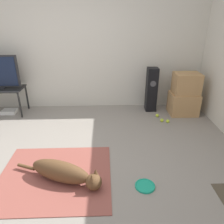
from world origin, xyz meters
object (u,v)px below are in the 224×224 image
Objects in this scene: dog at (64,173)px; floor_speaker at (151,90)px; cardboard_box_upper at (187,83)px; game_console at (9,111)px; tennis_ball_near_speaker at (157,115)px; tennis_ball_loose_on_carpet at (168,121)px; frisbee at (145,186)px; tennis_ball_by_boxes at (162,120)px; cardboard_box_lower at (183,104)px.

floor_speaker reaches higher than dog.
cardboard_box_upper is 1.71× the size of game_console.
tennis_ball_loose_on_carpet is at bearing -61.13° from tennis_ball_near_speaker.
dog is 17.11× the size of tennis_ball_loose_on_carpet.
tennis_ball_by_boxes is at bearing 69.79° from frisbee.
dog is at bearing -137.50° from cardboard_box_upper.
cardboard_box_upper is 0.54× the size of floor_speaker.
tennis_ball_near_speaker is at bearing 118.87° from tennis_ball_loose_on_carpet.
tennis_ball_loose_on_carpet is at bearing 66.33° from frisbee.
game_console is (-3.10, 0.52, 0.00)m from tennis_ball_by_boxes.
floor_speaker is 3.01m from game_console.
floor_speaker reaches higher than cardboard_box_lower.
frisbee is 3.33m from game_console.
dog reaches higher than frisbee.
frisbee is 3.71× the size of tennis_ball_near_speaker.
dog is at bearing -135.48° from tennis_ball_by_boxes.
game_console reaches higher than tennis_ball_loose_on_carpet.
game_console is at bearing 177.55° from cardboard_box_lower.
cardboard_box_upper is (0.01, 0.01, 0.43)m from cardboard_box_lower.
tennis_ball_by_boxes is at bearing -78.13° from floor_speaker.
tennis_ball_by_boxes is (1.61, 1.58, -0.11)m from dog.
tennis_ball_loose_on_carpet is at bearing -70.08° from floor_speaker.
tennis_ball_near_speaker is at bearing 73.04° from frisbee.
tennis_ball_loose_on_carpet is at bearing -9.93° from game_console.
cardboard_box_lower is at bearing 14.81° from tennis_ball_near_speaker.
cardboard_box_lower reaches higher than frisbee.
floor_speaker is at bearing 163.05° from cardboard_box_upper.
tennis_ball_by_boxes is at bearing 157.86° from tennis_ball_loose_on_carpet.
tennis_ball_by_boxes is (-0.52, -0.37, -0.62)m from cardboard_box_upper.
tennis_ball_by_boxes is (0.12, -0.57, -0.43)m from floor_speaker.
game_console is (-2.47, 2.22, 0.02)m from frisbee.
tennis_ball_by_boxes is 0.22m from tennis_ball_near_speaker.
tennis_ball_near_speaker and tennis_ball_loose_on_carpet have the same top height.
dog is 2.27× the size of cardboard_box_upper.
tennis_ball_loose_on_carpet is (0.10, -0.04, 0.00)m from tennis_ball_by_boxes.
cardboard_box_lower reaches higher than game_console.
cardboard_box_lower is at bearing 42.52° from dog.
cardboard_box_lower is at bearing 44.55° from tennis_ball_loose_on_carpet.
cardboard_box_upper is at bearing 15.38° from tennis_ball_near_speaker.
tennis_ball_by_boxes is at bearing -79.30° from tennis_ball_near_speaker.
tennis_ball_by_boxes is (0.63, 1.71, 0.02)m from frisbee.
cardboard_box_upper is 0.70m from floor_speaker.
tennis_ball_by_boxes is at bearing -144.59° from cardboard_box_upper.
tennis_ball_loose_on_carpet is (1.71, 1.54, -0.11)m from dog.
floor_speaker is 13.93× the size of tennis_ball_by_boxes.
frisbee is 1.82m from tennis_ball_by_boxes.
dog is at bearing -124.67° from floor_speaker.
cardboard_box_upper reaches higher than game_console.
dog is at bearing -54.58° from game_console.
floor_speaker is at bearing 109.92° from tennis_ball_loose_on_carpet.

